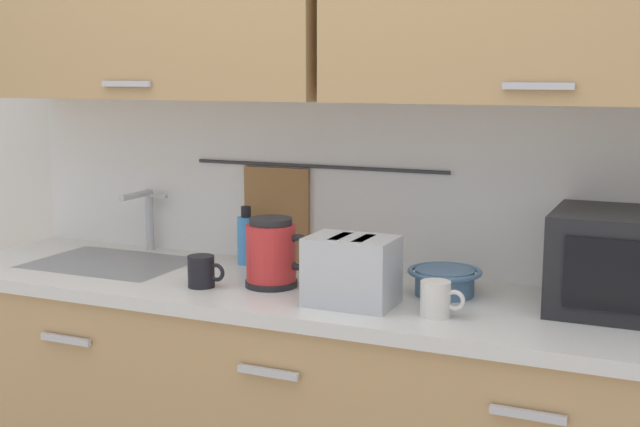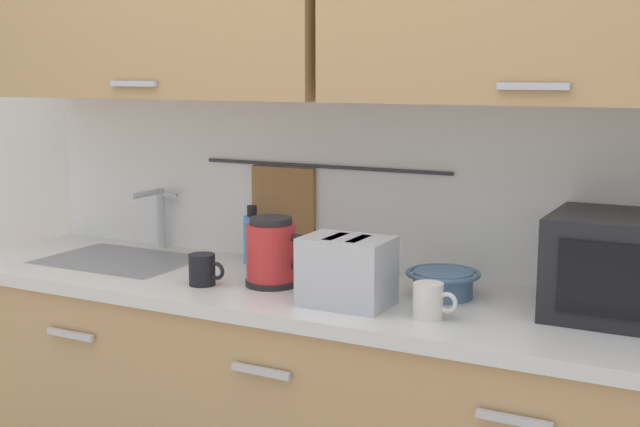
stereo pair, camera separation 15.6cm
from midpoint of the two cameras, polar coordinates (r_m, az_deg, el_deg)
name	(u,v)px [view 1 (the left image)]	position (r m, az deg, el deg)	size (l,w,h in m)	color
counter_unit	(313,427)	(2.64, -2.23, -14.44)	(2.53, 0.64, 0.90)	tan
back_wall_assembly	(346,76)	(2.62, 0.08, 9.39)	(3.70, 0.41, 2.50)	silver
sink_faucet	(146,212)	(3.05, -13.29, 0.12)	(0.09, 0.17, 0.22)	#B2B5BA
electric_kettle	(272,253)	(2.49, -5.08, -2.75)	(0.23, 0.16, 0.21)	black
dish_soap_bottle	(246,239)	(2.79, -6.67, -1.74)	(0.06, 0.06, 0.20)	#3F8CD8
mug_near_sink	(202,271)	(2.52, -9.87, -3.95)	(0.12, 0.08, 0.09)	black
mixing_bowl	(445,280)	(2.41, 6.71, -4.55)	(0.21, 0.21, 0.08)	#4C7093
toaster	(352,270)	(2.29, 0.23, -3.94)	(0.26, 0.17, 0.19)	#B7BABF
mug_by_kettle	(436,299)	(2.20, 5.97, -5.86)	(0.12, 0.08, 0.09)	silver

